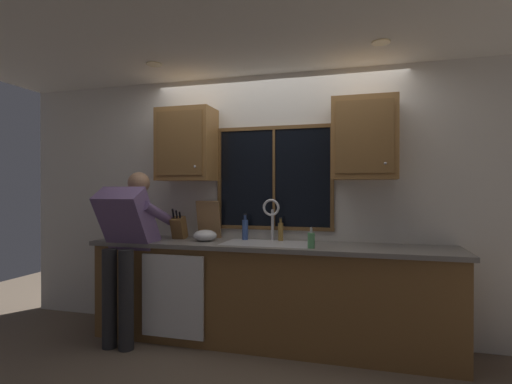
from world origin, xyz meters
name	(u,v)px	position (x,y,z in m)	size (l,w,h in m)	color
back_wall	(276,203)	(0.00, 0.06, 1.27)	(5.66, 0.12, 2.55)	silver
ceiling_downlight_left	(154,64)	(-0.98, -0.60, 2.54)	(0.14, 0.14, 0.01)	#FFEAB2
ceiling_downlight_right	(381,42)	(0.98, -0.60, 2.54)	(0.14, 0.14, 0.01)	#FFEAB2
window_glass	(274,178)	(0.00, -0.01, 1.52)	(1.10, 0.02, 0.95)	black
window_frame_top	(274,128)	(0.00, -0.02, 2.02)	(1.17, 0.02, 0.04)	brown
window_frame_bottom	(274,228)	(0.00, -0.02, 1.03)	(1.17, 0.02, 0.04)	brown
window_frame_left	(219,178)	(-0.57, -0.02, 1.52)	(0.04, 0.02, 0.95)	brown
window_frame_right	(332,177)	(0.56, -0.02, 1.52)	(0.04, 0.02, 0.95)	brown
window_mullion_center	(274,178)	(0.00, -0.02, 1.52)	(0.02, 0.02, 0.95)	brown
lower_cabinet_run	(267,295)	(0.00, -0.29, 0.44)	(3.26, 0.58, 0.88)	brown
countertop	(267,246)	(0.00, -0.31, 0.90)	(3.32, 0.62, 0.04)	slate
dishwasher_front	(172,296)	(-0.79, -0.61, 0.46)	(0.60, 0.02, 0.74)	white
upper_cabinet_left	(187,145)	(-0.86, -0.17, 1.86)	(0.56, 0.36, 0.72)	olive
upper_cabinet_right	(364,139)	(0.86, -0.17, 1.86)	(0.56, 0.36, 0.72)	olive
sink	(267,254)	(0.00, -0.30, 0.82)	(0.80, 0.46, 0.21)	#B7B7BC
faucet	(272,214)	(0.00, -0.12, 1.17)	(0.18, 0.09, 0.40)	silver
person_standing	(127,238)	(-1.25, -0.63, 0.97)	(0.53, 0.68, 1.58)	#262628
knife_block	(179,228)	(-0.92, -0.22, 1.03)	(0.12, 0.18, 0.32)	brown
cutting_board	(209,219)	(-0.66, -0.09, 1.11)	(0.24, 0.02, 0.39)	#997047
mixing_bowl	(205,236)	(-0.61, -0.30, 0.97)	(0.23, 0.23, 0.11)	silver
soap_dispenser	(311,240)	(0.43, -0.49, 0.99)	(0.06, 0.07, 0.18)	#59A566
bottle_green_glass	(281,231)	(0.08, -0.10, 1.01)	(0.05, 0.05, 0.23)	olive
bottle_tall_clear	(245,229)	(-0.27, -0.12, 1.02)	(0.06, 0.06, 0.25)	#334C8C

